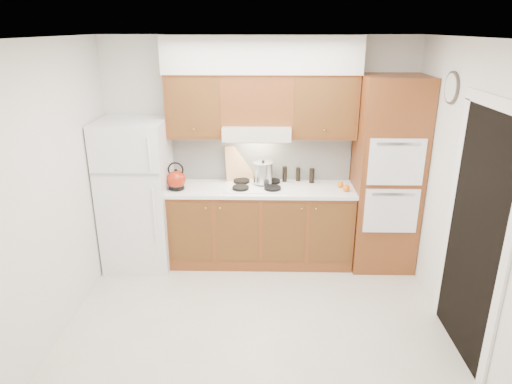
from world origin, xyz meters
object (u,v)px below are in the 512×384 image
Objects in this scene: oven_cabinet at (386,175)px; kettle at (176,180)px; stock_pot at (263,173)px; fridge at (137,194)px.

oven_cabinet is 10.28× the size of kettle.
stock_pot is (-1.39, 0.10, -0.01)m from oven_cabinet.
fridge reaches higher than kettle.
oven_cabinet reaches higher than kettle.
oven_cabinet is at bearing -4.05° from stock_pot.
oven_cabinet reaches higher than fridge.
fridge is 0.52m from kettle.
oven_cabinet reaches higher than stock_pot.
fridge is 2.86m from oven_cabinet.
kettle is at bearing -178.03° from oven_cabinet.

